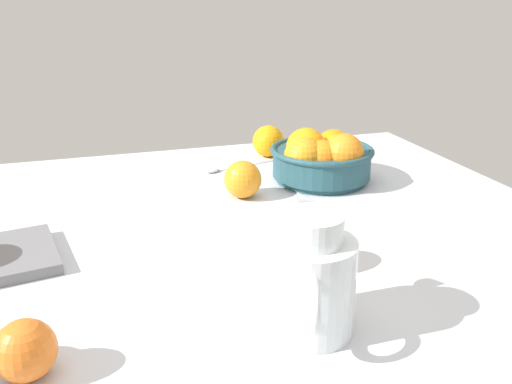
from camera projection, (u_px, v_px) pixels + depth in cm
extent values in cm
cube|color=silver|center=(260.00, 233.00, 97.27)|extent=(111.95, 105.15, 3.00)
cylinder|color=#234C56|center=(321.00, 178.00, 119.11)|extent=(19.29, 19.29, 1.20)
cylinder|color=#234C56|center=(321.00, 163.00, 117.92)|extent=(20.96, 20.96, 5.61)
torus|color=#234C56|center=(322.00, 150.00, 116.95)|extent=(22.16, 22.16, 1.20)
sphere|color=orange|center=(336.00, 152.00, 118.29)|extent=(7.82, 7.82, 7.82)
sphere|color=orange|center=(334.00, 148.00, 122.07)|extent=(8.18, 8.18, 8.18)
sphere|color=orange|center=(308.00, 146.00, 122.60)|extent=(7.09, 7.09, 7.09)
sphere|color=orange|center=(306.00, 148.00, 116.53)|extent=(8.60, 8.60, 8.60)
sphere|color=orange|center=(304.00, 157.00, 113.26)|extent=(8.45, 8.45, 8.45)
sphere|color=orange|center=(322.00, 158.00, 113.37)|extent=(7.77, 7.77, 7.77)
sphere|color=orange|center=(344.00, 153.00, 112.87)|extent=(8.32, 8.32, 8.32)
cylinder|color=white|center=(309.00, 286.00, 65.29)|extent=(10.99, 10.99, 11.72)
cylinder|color=white|center=(312.00, 228.00, 62.68)|extent=(7.52, 7.52, 3.35)
cone|color=white|center=(309.00, 203.00, 66.73)|extent=(3.75, 3.63, 2.80)
torus|color=white|center=(313.00, 306.00, 58.98)|extent=(3.22, 6.40, 6.36)
cylinder|color=yellow|center=(309.00, 299.00, 65.89)|extent=(10.11, 10.11, 8.26)
sphere|color=orange|center=(243.00, 179.00, 108.38)|extent=(7.49, 7.49, 7.49)
sphere|color=orange|center=(311.00, 244.00, 80.72)|extent=(7.71, 7.71, 7.71)
sphere|color=orange|center=(25.00, 350.00, 57.74)|extent=(6.69, 6.69, 6.69)
sphere|color=orange|center=(268.00, 141.00, 135.17)|extent=(7.75, 7.75, 7.75)
ellipsoid|color=silver|center=(212.00, 170.00, 124.32)|extent=(3.67, 2.99, 1.00)
cylinder|color=silver|center=(246.00, 165.00, 128.89)|extent=(14.50, 4.48, 0.70)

